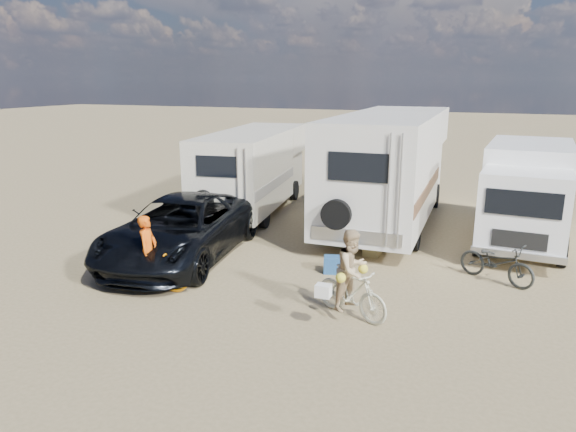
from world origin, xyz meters
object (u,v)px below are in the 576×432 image
at_px(rv_main, 390,169).
at_px(dark_suv, 180,229).
at_px(rv_left, 253,172).
at_px(bike_woman, 352,292).
at_px(crate, 372,250).
at_px(rider_man, 149,257).
at_px(cooler, 334,265).
at_px(rider_woman, 352,278).
at_px(bike_parked, 497,262).
at_px(box_truck, 526,196).
at_px(bike_man, 149,270).

distance_m(rv_main, dark_suv, 7.19).
bearing_deg(dark_suv, rv_left, 87.51).
height_order(bike_woman, crate, bike_woman).
relative_size(rv_main, crate, 21.94).
relative_size(rv_main, dark_suv, 1.54).
bearing_deg(rider_man, rv_main, -38.14).
distance_m(dark_suv, cooler, 4.15).
relative_size(rider_woman, bike_parked, 0.89).
bearing_deg(rider_man, bike_woman, -97.87).
height_order(rider_man, rider_woman, rider_woman).
xyz_separation_m(dark_suv, bike_parked, (7.76, 1.27, -0.33)).
distance_m(box_truck, dark_suv, 9.70).
bearing_deg(rv_main, rider_man, -116.85).
xyz_separation_m(bike_man, bike_woman, (4.56, 0.34, 0.03)).
bearing_deg(cooler, box_truck, 30.21).
relative_size(box_truck, bike_parked, 3.17).
bearing_deg(rider_woman, rider_man, 118.03).
distance_m(bike_woman, crate, 3.90).
bearing_deg(rv_main, rv_left, -178.62).
height_order(rv_left, box_truck, rv_left).
height_order(box_truck, cooler, box_truck).
distance_m(box_truck, crate, 4.81).
bearing_deg(bike_parked, dark_suv, 126.31).
bearing_deg(rv_main, dark_suv, -128.45).
height_order(dark_suv, bike_man, dark_suv).
relative_size(bike_man, bike_parked, 1.01).
distance_m(rider_man, crate, 5.91).
height_order(bike_man, rider_woman, rider_woman).
relative_size(rv_main, rv_left, 1.28).
height_order(rv_main, bike_woman, rv_main).
distance_m(rv_left, dark_suv, 5.51).
height_order(bike_parked, cooler, bike_parked).
bearing_deg(rider_woman, bike_man, 118.03).
distance_m(cooler, crate, 1.70).
bearing_deg(box_truck, rv_left, 179.42).
bearing_deg(rider_man, rider_woman, -97.87).
bearing_deg(crate, bike_parked, -14.19).
xyz_separation_m(dark_suv, bike_man, (0.55, -2.14, -0.32)).
height_order(rider_man, bike_parked, rider_man).
distance_m(bike_man, bike_woman, 4.57).
distance_m(bike_man, bike_parked, 7.98).
bearing_deg(dark_suv, bike_woman, -26.78).
height_order(rv_main, bike_parked, rv_main).
relative_size(bike_man, rider_man, 1.19).
xyz_separation_m(rider_man, crate, (4.11, 4.20, -0.62)).
bearing_deg(rv_left, rv_main, -5.48).
xyz_separation_m(dark_suv, bike_woman, (5.10, -1.81, -0.29)).
relative_size(dark_suv, rider_woman, 3.58).
bearing_deg(bike_man, bike_parked, -76.82).
bearing_deg(bike_parked, box_truck, 16.60).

